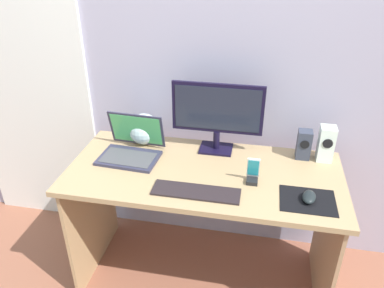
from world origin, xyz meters
name	(u,v)px	position (x,y,z in m)	size (l,w,h in m)	color
ground_plane	(202,274)	(0.00, 0.00, 0.00)	(8.00, 8.00, 0.00)	brown
wall_back	(218,52)	(0.00, 0.42, 1.25)	(6.00, 0.04, 2.50)	#A49FB9
door_left	(26,82)	(-1.18, 0.39, 1.01)	(0.82, 0.02, 2.02)	white
desk	(203,196)	(0.00, 0.00, 0.59)	(1.40, 0.64, 0.75)	tan
monitor	(217,114)	(0.03, 0.23, 0.98)	(0.49, 0.14, 0.39)	black
speaker_right	(326,144)	(0.61, 0.23, 0.85)	(0.08, 0.08, 0.19)	white
speaker_near_monitor	(304,144)	(0.50, 0.23, 0.83)	(0.07, 0.07, 0.16)	#343A4B
laptop	(131,148)	(-0.41, 0.08, 0.80)	(0.33, 0.28, 0.22)	#2F2E44
fishbowl	(144,129)	(-0.39, 0.23, 0.84)	(0.18, 0.18, 0.18)	silver
keyboard_external	(196,192)	(-0.01, -0.19, 0.76)	(0.41, 0.12, 0.01)	black
mousepad	(308,200)	(0.50, -0.15, 0.75)	(0.25, 0.20, 0.00)	black
mouse	(309,197)	(0.51, -0.15, 0.77)	(0.06, 0.10, 0.04)	black
phone_in_dock	(253,174)	(0.25, -0.05, 0.80)	(0.06, 0.06, 0.14)	black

